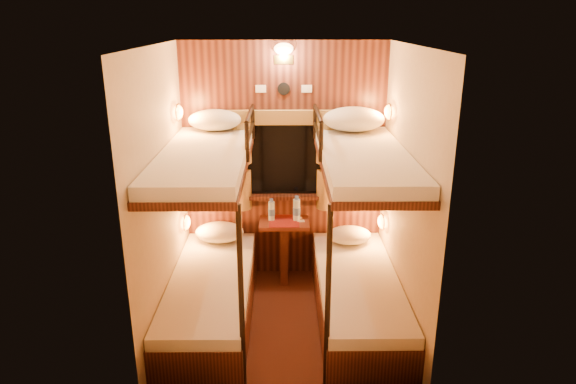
{
  "coord_description": "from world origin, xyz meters",
  "views": [
    {
      "loc": [
        -0.01,
        -3.95,
        2.59
      ],
      "look_at": [
        0.03,
        0.15,
        1.2
      ],
      "focal_mm": 32.0,
      "sensor_mm": 36.0,
      "label": 1
    }
  ],
  "objects_px": {
    "bunk_left": "(210,265)",
    "bottle_left": "(271,211)",
    "bunk_right": "(359,264)",
    "table": "(284,243)",
    "bottle_right": "(297,210)"
  },
  "relations": [
    {
      "from": "bunk_left",
      "to": "bottle_left",
      "type": "relative_size",
      "value": 8.19
    },
    {
      "from": "table",
      "to": "bottle_left",
      "type": "relative_size",
      "value": 2.82
    },
    {
      "from": "bunk_left",
      "to": "bottle_right",
      "type": "xyz_separation_m",
      "value": [
        0.77,
        0.81,
        0.2
      ]
    },
    {
      "from": "bottle_right",
      "to": "table",
      "type": "bearing_deg",
      "value": -169.01
    },
    {
      "from": "bunk_left",
      "to": "bunk_right",
      "type": "xyz_separation_m",
      "value": [
        1.3,
        0.0,
        0.0
      ]
    },
    {
      "from": "bunk_right",
      "to": "bottle_left",
      "type": "height_order",
      "value": "bunk_right"
    },
    {
      "from": "bunk_right",
      "to": "bottle_left",
      "type": "xyz_separation_m",
      "value": [
        -0.77,
        0.81,
        0.19
      ]
    },
    {
      "from": "bunk_right",
      "to": "bottle_left",
      "type": "bearing_deg",
      "value": 133.7
    },
    {
      "from": "bunk_left",
      "to": "table",
      "type": "distance_m",
      "value": 1.02
    },
    {
      "from": "bunk_left",
      "to": "bottle_right",
      "type": "relative_size",
      "value": 7.26
    },
    {
      "from": "bottle_left",
      "to": "bottle_right",
      "type": "distance_m",
      "value": 0.25
    },
    {
      "from": "bunk_right",
      "to": "table",
      "type": "distance_m",
      "value": 1.02
    },
    {
      "from": "bunk_left",
      "to": "table",
      "type": "bearing_deg",
      "value": 50.33
    },
    {
      "from": "bottle_left",
      "to": "bottle_right",
      "type": "xyz_separation_m",
      "value": [
        0.25,
        -0.01,
        0.01
      ]
    },
    {
      "from": "table",
      "to": "bottle_left",
      "type": "height_order",
      "value": "bottle_left"
    }
  ]
}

